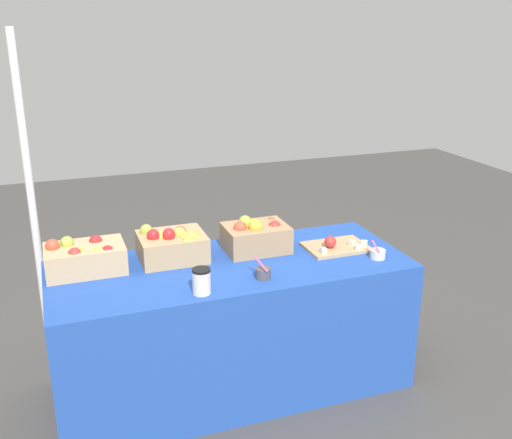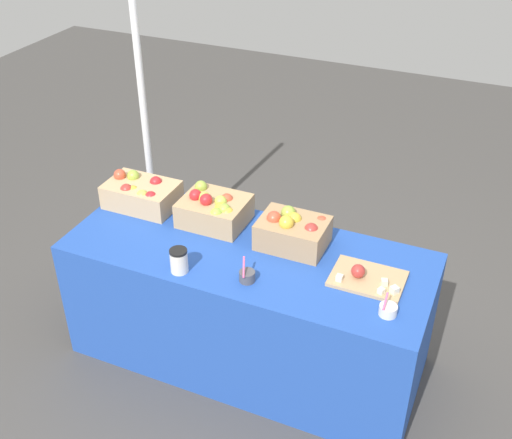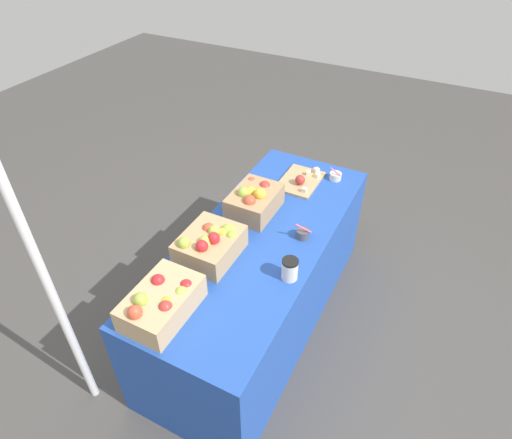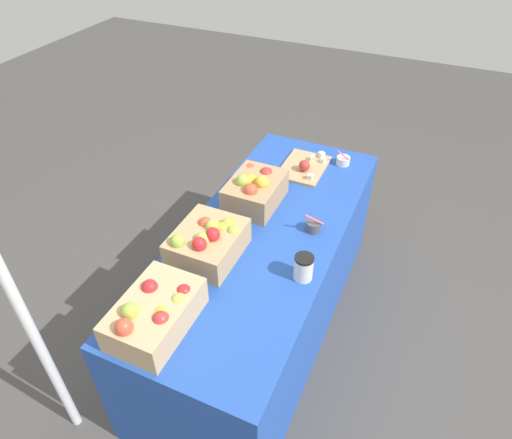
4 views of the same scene
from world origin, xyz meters
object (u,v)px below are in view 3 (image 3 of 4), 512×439
object	(u,v)px
apple_crate_right	(254,200)
sample_bowl_near	(335,176)
tent_pole	(46,281)
sample_bowl_mid	(303,233)
apple_crate_left	(162,302)
cutting_board_front	(301,181)
apple_crate_middle	(211,244)
coffee_cup	(290,269)

from	to	relation	value
apple_crate_right	sample_bowl_near	size ratio (longest dim) A/B	3.61
apple_crate_right	sample_bowl_near	distance (m)	0.67
tent_pole	sample_bowl_mid	bearing A→B (deg)	-38.32
apple_crate_left	sample_bowl_mid	size ratio (longest dim) A/B	3.53
cutting_board_front	tent_pole	world-z (taller)	tent_pole
cutting_board_front	tent_pole	bearing A→B (deg)	158.97
apple_crate_middle	apple_crate_left	bearing A→B (deg)	-178.95
sample_bowl_near	coffee_cup	world-z (taller)	coffee_cup
apple_crate_right	cutting_board_front	size ratio (longest dim) A/B	1.00
coffee_cup	sample_bowl_mid	bearing A→B (deg)	10.63
apple_crate_middle	cutting_board_front	size ratio (longest dim) A/B	1.00
apple_crate_left	cutting_board_front	world-z (taller)	apple_crate_left
coffee_cup	tent_pole	xyz separation A→B (m)	(-0.73, 0.90, 0.17)
tent_pole	apple_crate_left	bearing A→B (deg)	-62.62
coffee_cup	tent_pole	distance (m)	1.17
apple_crate_middle	coffee_cup	distance (m)	0.46
apple_crate_right	tent_pole	size ratio (longest dim) A/B	0.18
sample_bowl_mid	coffee_cup	world-z (taller)	coffee_cup
apple_crate_right	tent_pole	world-z (taller)	tent_pole
coffee_cup	tent_pole	bearing A→B (deg)	128.92
apple_crate_right	coffee_cup	world-z (taller)	apple_crate_right
sample_bowl_mid	tent_pole	size ratio (longest dim) A/B	0.06
apple_crate_middle	apple_crate_right	bearing A→B (deg)	-3.54
apple_crate_middle	sample_bowl_near	size ratio (longest dim) A/B	3.64
apple_crate_right	coffee_cup	size ratio (longest dim) A/B	2.77
apple_crate_left	tent_pole	size ratio (longest dim) A/B	0.21
sample_bowl_near	cutting_board_front	bearing A→B (deg)	127.14
apple_crate_left	apple_crate_middle	bearing A→B (deg)	1.05
apple_crate_middle	tent_pole	world-z (taller)	tent_pole
apple_crate_left	apple_crate_middle	size ratio (longest dim) A/B	1.14
coffee_cup	apple_crate_right	bearing A→B (deg)	45.05
apple_crate_middle	tent_pole	size ratio (longest dim) A/B	0.18
sample_bowl_mid	coffee_cup	bearing A→B (deg)	-169.37
apple_crate_middle	cutting_board_front	world-z (taller)	apple_crate_middle
tent_pole	coffee_cup	bearing A→B (deg)	-51.08
apple_crate_right	sample_bowl_mid	bearing A→B (deg)	-104.64
tent_pole	apple_crate_right	bearing A→B (deg)	-22.14
apple_crate_left	coffee_cup	world-z (taller)	apple_crate_left
sample_bowl_near	sample_bowl_mid	size ratio (longest dim) A/B	0.85
cutting_board_front	sample_bowl_near	distance (m)	0.25
apple_crate_middle	cutting_board_front	xyz separation A→B (m)	(0.90, -0.17, -0.07)
apple_crate_middle	apple_crate_right	world-z (taller)	apple_crate_right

